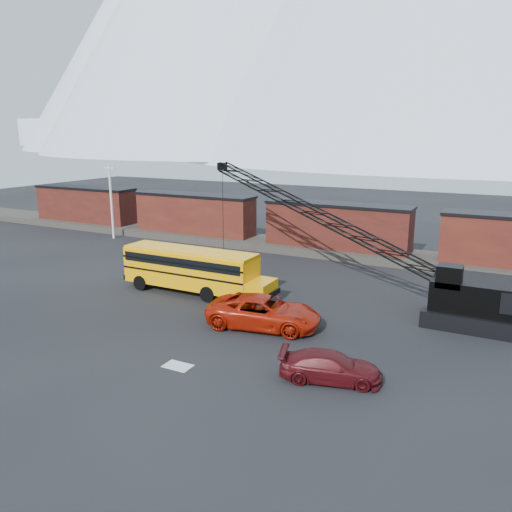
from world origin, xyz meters
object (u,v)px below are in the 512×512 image
at_px(red_pickup, 264,312).
at_px(school_bus, 194,269).
at_px(maroon_suv, 330,367).
at_px(crawler_crane, 322,217).

bearing_deg(red_pickup, school_bus, 54.41).
height_order(school_bus, maroon_suv, school_bus).
bearing_deg(maroon_suv, red_pickup, 36.38).
relative_size(school_bus, maroon_suv, 2.47).
bearing_deg(crawler_crane, maroon_suv, -68.03).
height_order(red_pickup, maroon_suv, red_pickup).
height_order(red_pickup, crawler_crane, crawler_crane).
height_order(school_bus, red_pickup, school_bus).
bearing_deg(maroon_suv, school_bus, 43.25).
xyz_separation_m(maroon_suv, crawler_crane, (-5.33, 13.21, 4.62)).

